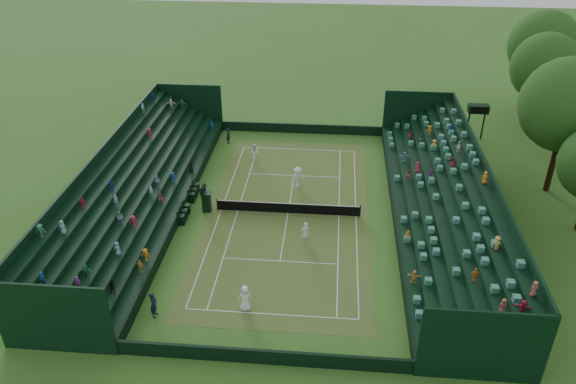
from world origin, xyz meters
The scene contains 19 objects.
ground centered at (0.00, 0.00, 0.00)m, with size 160.00×160.00×0.00m, color #356921.
court_surface centered at (0.00, 0.00, 0.01)m, with size 12.97×26.77×0.01m, color #3E7727.
perimeter_wall_north centered at (0.00, 15.88, 0.50)m, with size 17.17×0.20×1.00m, color black.
perimeter_wall_south centered at (0.00, -15.88, 0.50)m, with size 17.17×0.20×1.00m, color black.
perimeter_wall_east centered at (8.48, 0.00, 0.50)m, with size 0.20×31.77×1.00m, color black.
perimeter_wall_west centered at (-8.48, 0.00, 0.50)m, with size 0.20×31.77×1.00m, color black.
north_grandstand centered at (12.66, 0.00, 1.55)m, with size 6.60×32.00×4.90m.
south_grandstand centered at (-12.66, 0.00, 1.55)m, with size 6.60×32.00×4.90m.
tennis_net centered at (0.00, 0.00, 0.53)m, with size 11.67×0.10×1.06m.
scoreboard_tower centered at (17.75, 16.00, 3.14)m, with size 2.00×1.00×3.70m.
tree_row centered at (23.80, 11.32, 6.99)m, with size 11.11×36.33×11.69m.
umpire_chair centered at (-6.62, -0.21, 1.10)m, with size 0.82×0.82×2.57m.
courtside_chairs centered at (-8.20, 0.19, 0.45)m, with size 0.54×5.51×1.18m.
player_near_west centered at (-1.67, -11.57, 0.92)m, with size 0.90×0.58×1.83m, color white.
player_near_east centered at (1.65, -4.07, 0.94)m, with size 0.69×0.45×1.88m, color white.
player_far_west centered at (-3.93, 9.06, 0.84)m, with size 0.82×0.64×1.68m, color white.
player_far_east centered at (0.48, 4.36, 0.97)m, with size 1.26×0.73×1.95m, color white.
line_judge_north centered at (-7.17, 12.71, 0.83)m, with size 0.61×0.40×1.67m, color black.
line_judge_south centered at (-7.22, -12.64, 0.90)m, with size 0.65×0.43×1.80m, color black.
Camera 1 is at (3.41, -38.23, 24.40)m, focal length 35.00 mm.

